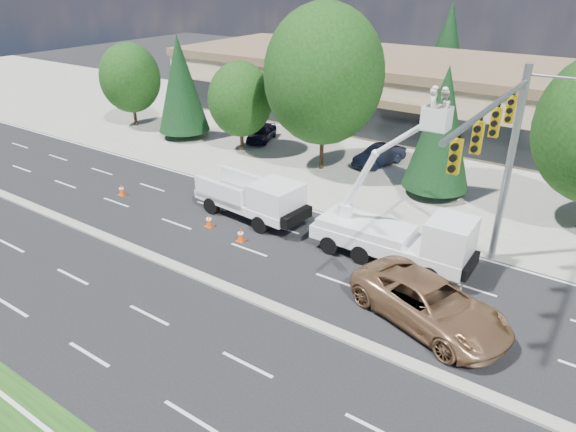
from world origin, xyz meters
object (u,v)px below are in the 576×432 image
Objects in this scene: utility_pickup at (255,202)px; minivan at (430,303)px; bucket_truck at (402,231)px; signal_mast at (503,148)px.

minivan is at bearing -12.18° from utility_pickup.
bucket_truck is (8.43, 0.05, 0.71)m from utility_pickup.
utility_pickup is (-11.91, -0.89, -5.06)m from signal_mast.
bucket_truck reaches higher than minivan.
signal_mast reaches higher than minivan.
signal_mast is at bearing 12.74° from bucket_truck.
minivan is at bearing -52.96° from bucket_truck.
minivan is (-0.74, -4.35, -5.16)m from signal_mast.
signal_mast reaches higher than utility_pickup.
signal_mast is 1.22× the size of bucket_truck.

